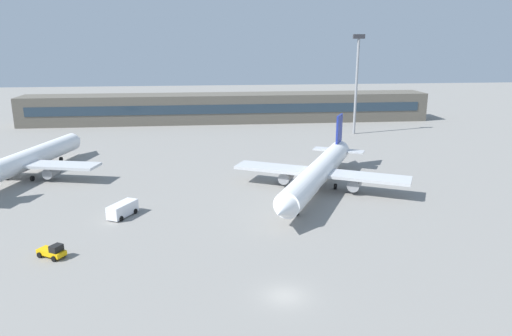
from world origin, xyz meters
TOP-DOWN VIEW (x-y plane):
  - ground_plane at (0.00, 40.00)m, footprint 400.00×400.00m
  - terminal_building at (0.00, 109.79)m, footprint 128.96×12.13m
  - airplane_near at (11.59, 34.23)m, footprint 29.80×41.15m
  - airplane_mid at (-42.31, 49.11)m, footprint 30.53×43.05m
  - baggage_tug_yellow at (-26.61, 12.03)m, footprint 3.85×3.17m
  - service_van_white at (-20.40, 25.47)m, footprint 4.27×5.52m
  - floodlight_tower_west at (34.23, 85.12)m, footprint 3.20×0.80m

SIDE VIEW (x-z plane):
  - ground_plane at x=0.00m, z-range 0.00..0.00m
  - baggage_tug_yellow at x=-26.61m, z-range -0.08..1.67m
  - service_van_white at x=-20.40m, z-range 0.07..2.15m
  - airplane_mid at x=-42.31m, z-range -2.11..8.69m
  - airplane_near at x=11.59m, z-range -2.16..8.89m
  - terminal_building at x=0.00m, z-range 0.00..9.00m
  - floodlight_tower_west at x=34.23m, z-range 2.04..29.29m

